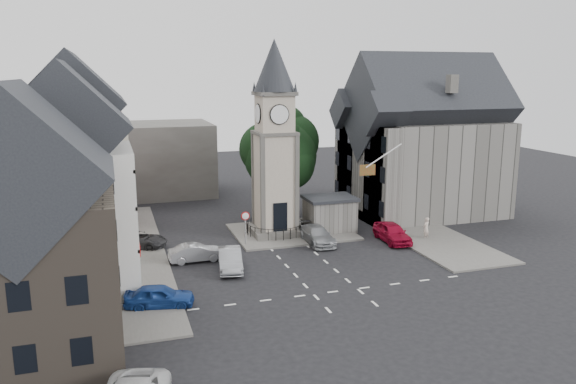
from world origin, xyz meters
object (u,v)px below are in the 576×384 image
object	(u,v)px
stone_shelter	(330,214)
car_east_red	(392,232)
car_west_blue	(159,296)
pedestrian	(426,228)
clock_tower	(275,140)

from	to	relation	value
stone_shelter	car_east_red	bearing A→B (deg)	-50.57
car_west_blue	car_east_red	size ratio (longest dim) A/B	0.88
stone_shelter	car_east_red	size ratio (longest dim) A/B	0.93
car_west_blue	pedestrian	xyz separation A→B (m)	(22.32, 7.33, 0.25)
stone_shelter	pedestrian	distance (m)	8.22
car_west_blue	car_east_red	world-z (taller)	car_east_red
car_east_red	car_west_blue	bearing A→B (deg)	-155.54
clock_tower	pedestrian	xyz separation A→B (m)	(11.50, -5.22, -7.19)
clock_tower	car_west_blue	xyz separation A→B (m)	(-10.82, -12.54, -7.43)
clock_tower	pedestrian	bearing A→B (deg)	-24.40
car_west_blue	pedestrian	bearing A→B (deg)	-60.98
stone_shelter	clock_tower	bearing A→B (deg)	174.16
clock_tower	car_west_blue	distance (m)	18.16
stone_shelter	pedestrian	xyz separation A→B (m)	(6.70, -4.72, -0.61)
car_west_blue	car_east_red	xyz separation A→B (m)	(19.32, 7.55, 0.10)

